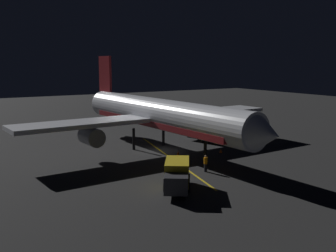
% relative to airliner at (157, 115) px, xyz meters
% --- Properties ---
extents(ground_plane, '(180.00, 180.00, 0.20)m').
position_rel_airliner_xyz_m(ground_plane, '(-0.04, 0.62, -4.66)').
color(ground_plane, '#262626').
extents(apron_guide_stripe, '(6.00, 25.11, 0.01)m').
position_rel_airliner_xyz_m(apron_guide_stripe, '(0.76, 4.62, -4.56)').
color(apron_guide_stripe, gold).
rests_on(apron_guide_stripe, ground_plane).
extents(airliner, '(36.14, 39.29, 12.11)m').
position_rel_airliner_xyz_m(airliner, '(0.00, 0.00, 0.00)').
color(airliner, silver).
rests_on(airliner, ground_plane).
extents(baggage_truck, '(4.93, 5.92, 2.52)m').
position_rel_airliner_xyz_m(baggage_truck, '(6.46, 14.99, -3.28)').
color(baggage_truck, gold).
rests_on(baggage_truck, ground_plane).
extents(catering_truck, '(3.87, 6.50, 2.35)m').
position_rel_airliner_xyz_m(catering_truck, '(-8.80, -0.42, -3.33)').
color(catering_truck, silver).
rests_on(catering_truck, ground_plane).
extents(ground_crew_worker, '(0.40, 0.40, 1.74)m').
position_rel_airliner_xyz_m(ground_crew_worker, '(0.78, 11.53, -3.67)').
color(ground_crew_worker, black).
rests_on(ground_crew_worker, ground_plane).
extents(traffic_cone_near_left, '(0.50, 0.50, 0.55)m').
position_rel_airliner_xyz_m(traffic_cone_near_left, '(-6.03, 5.47, -4.31)').
color(traffic_cone_near_left, '#EA590F').
rests_on(traffic_cone_near_left, ground_plane).
extents(traffic_cone_near_right, '(0.50, 0.50, 0.55)m').
position_rel_airliner_xyz_m(traffic_cone_near_right, '(-0.81, 3.76, -4.31)').
color(traffic_cone_near_right, '#EA590F').
rests_on(traffic_cone_near_right, ground_plane).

